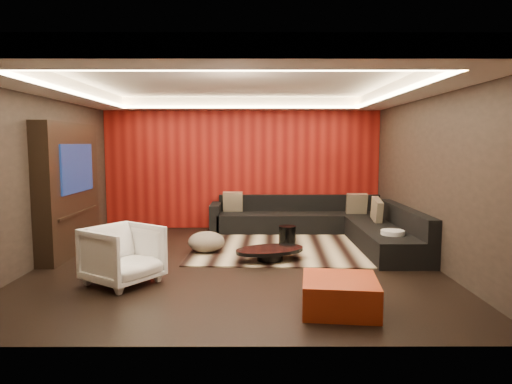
{
  "coord_description": "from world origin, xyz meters",
  "views": [
    {
      "loc": [
        0.28,
        -7.01,
        1.85
      ],
      "look_at": [
        0.3,
        0.6,
        1.05
      ],
      "focal_mm": 32.0,
      "sensor_mm": 36.0,
      "label": 1
    }
  ],
  "objects_px": {
    "white_side_table": "(392,245)",
    "orange_ottoman": "(340,295)",
    "sectional_sofa": "(328,225)",
    "drum_stool": "(287,236)",
    "coffee_table": "(270,254)",
    "armchair": "(123,255)"
  },
  "relations": [
    {
      "from": "orange_ottoman",
      "to": "sectional_sofa",
      "type": "bearing_deg",
      "value": 82.71
    },
    {
      "from": "coffee_table",
      "to": "drum_stool",
      "type": "relative_size",
      "value": 3.09
    },
    {
      "from": "drum_stool",
      "to": "white_side_table",
      "type": "bearing_deg",
      "value": -28.27
    },
    {
      "from": "white_side_table",
      "to": "armchair",
      "type": "height_order",
      "value": "armchair"
    },
    {
      "from": "coffee_table",
      "to": "drum_stool",
      "type": "height_order",
      "value": "drum_stool"
    },
    {
      "from": "sectional_sofa",
      "to": "white_side_table",
      "type": "bearing_deg",
      "value": -65.25
    },
    {
      "from": "drum_stool",
      "to": "coffee_table",
      "type": "bearing_deg",
      "value": -108.92
    },
    {
      "from": "armchair",
      "to": "sectional_sofa",
      "type": "height_order",
      "value": "armchair"
    },
    {
      "from": "coffee_table",
      "to": "drum_stool",
      "type": "xyz_separation_m",
      "value": [
        0.35,
        1.02,
        0.09
      ]
    },
    {
      "from": "orange_ottoman",
      "to": "armchair",
      "type": "xyz_separation_m",
      "value": [
        -2.7,
        0.99,
        0.21
      ]
    },
    {
      "from": "sectional_sofa",
      "to": "coffee_table",
      "type": "bearing_deg",
      "value": -124.01
    },
    {
      "from": "white_side_table",
      "to": "sectional_sofa",
      "type": "bearing_deg",
      "value": 114.75
    },
    {
      "from": "armchair",
      "to": "coffee_table",
      "type": "bearing_deg",
      "value": -24.79
    },
    {
      "from": "drum_stool",
      "to": "armchair",
      "type": "distance_m",
      "value": 3.2
    },
    {
      "from": "sectional_sofa",
      "to": "orange_ottoman",
      "type": "bearing_deg",
      "value": -97.29
    },
    {
      "from": "white_side_table",
      "to": "sectional_sofa",
      "type": "xyz_separation_m",
      "value": [
        -0.77,
        1.66,
        0.03
      ]
    },
    {
      "from": "coffee_table",
      "to": "white_side_table",
      "type": "relative_size",
      "value": 2.38
    },
    {
      "from": "white_side_table",
      "to": "armchair",
      "type": "xyz_separation_m",
      "value": [
        -3.97,
        -1.3,
        0.15
      ]
    },
    {
      "from": "white_side_table",
      "to": "orange_ottoman",
      "type": "relative_size",
      "value": 0.58
    },
    {
      "from": "drum_stool",
      "to": "orange_ottoman",
      "type": "xyz_separation_m",
      "value": [
        0.36,
        -3.17,
        -0.02
      ]
    },
    {
      "from": "white_side_table",
      "to": "orange_ottoman",
      "type": "xyz_separation_m",
      "value": [
        -1.27,
        -2.29,
        -0.05
      ]
    },
    {
      "from": "drum_stool",
      "to": "sectional_sofa",
      "type": "height_order",
      "value": "sectional_sofa"
    }
  ]
}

